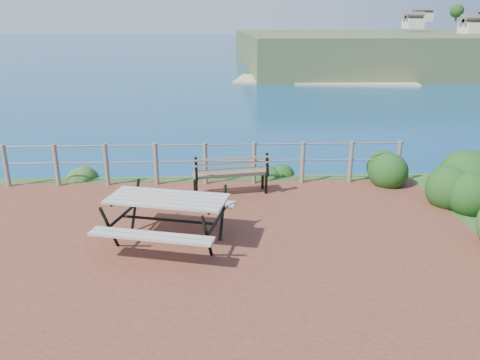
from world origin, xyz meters
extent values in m
cube|color=brown|center=(0.00, 0.00, 0.00)|extent=(10.00, 7.00, 0.12)
plane|color=#14577A|center=(0.00, 200.00, 0.00)|extent=(1200.00, 1200.00, 0.00)
cylinder|color=#6B5B4C|center=(-4.60, 3.35, 0.52)|extent=(0.10, 0.10, 1.00)
cylinder|color=#6B5B4C|center=(-3.45, 3.35, 0.52)|extent=(0.10, 0.10, 1.00)
cylinder|color=#6B5B4C|center=(-2.30, 3.35, 0.52)|extent=(0.10, 0.10, 1.00)
cylinder|color=#6B5B4C|center=(-1.15, 3.35, 0.52)|extent=(0.10, 0.10, 1.00)
cylinder|color=#6B5B4C|center=(0.00, 3.35, 0.52)|extent=(0.10, 0.10, 1.00)
cylinder|color=#6B5B4C|center=(1.15, 3.35, 0.52)|extent=(0.10, 0.10, 1.00)
cylinder|color=#6B5B4C|center=(2.30, 3.35, 0.52)|extent=(0.10, 0.10, 1.00)
cylinder|color=#6B5B4C|center=(3.45, 3.35, 0.52)|extent=(0.10, 0.10, 1.00)
cylinder|color=#6B5B4C|center=(4.60, 3.35, 0.52)|extent=(0.10, 0.10, 1.00)
cylinder|color=slate|center=(0.00, 3.35, 0.97)|extent=(9.40, 0.04, 0.04)
cylinder|color=slate|center=(0.00, 3.35, 0.57)|extent=(9.40, 0.04, 0.04)
cube|color=gray|center=(-0.54, 0.19, 0.84)|extent=(2.13, 1.28, 0.04)
cube|color=gray|center=(-0.54, 0.19, 0.51)|extent=(2.00, 0.76, 0.04)
cube|color=gray|center=(-0.54, 0.19, 0.51)|extent=(2.00, 0.76, 0.04)
cylinder|color=black|center=(-0.54, 0.19, 0.45)|extent=(1.68, 0.46, 0.05)
cube|color=brown|center=(0.57, 2.65, 0.48)|extent=(1.73, 0.70, 0.04)
cube|color=brown|center=(0.57, 2.65, 0.78)|extent=(1.68, 0.41, 0.38)
cube|color=black|center=(0.57, 2.65, 0.25)|extent=(0.06, 0.07, 0.46)
cube|color=black|center=(0.57, 2.65, 0.25)|extent=(0.06, 0.07, 0.46)
cube|color=black|center=(0.57, 2.65, 0.25)|extent=(0.06, 0.07, 0.46)
cube|color=black|center=(0.57, 2.65, 0.25)|extent=(0.06, 0.07, 0.46)
ellipsoid|color=#133F13|center=(5.53, 1.87, 0.00)|extent=(1.29, 1.29, 1.83)
ellipsoid|color=#133F13|center=(4.49, 3.31, 0.00)|extent=(0.98, 0.98, 1.41)
ellipsoid|color=#2A501E|center=(-3.08, 3.90, 0.00)|extent=(0.67, 0.67, 0.37)
ellipsoid|color=#133F13|center=(1.77, 3.94, 0.00)|extent=(0.67, 0.67, 0.37)
camera|label=1|loc=(0.40, -7.20, 3.63)|focal=35.00mm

